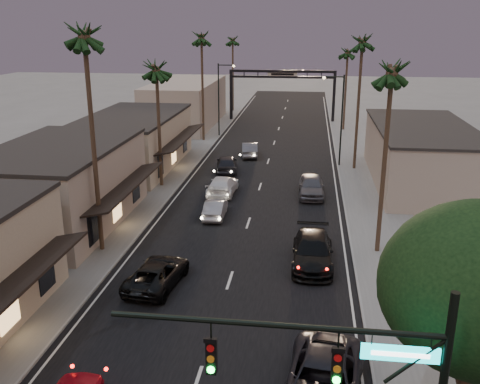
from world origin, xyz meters
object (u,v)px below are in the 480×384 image
(oncoming_silver, at_px, (215,208))
(oncoming_pickup, at_px, (157,273))
(palm_ra, at_px, (393,66))
(traffic_signal, at_px, (364,384))
(palm_ld, at_px, (201,35))
(palm_lc, at_px, (156,64))
(streetlight_left, at_px, (221,94))
(arch, at_px, (282,83))
(streetlight_right, at_px, (339,113))
(palm_lb, at_px, (84,30))
(palm_far, at_px, (233,38))
(curbside_near, at_px, (323,383))
(palm_rc, at_px, (348,49))
(curbside_black, at_px, (313,251))
(palm_rb, at_px, (363,38))

(oncoming_silver, bearing_deg, oncoming_pickup, 81.80)
(oncoming_silver, bearing_deg, palm_ra, 154.32)
(traffic_signal, xyz_separation_m, palm_ld, (-14.29, 51.00, 7.33))
(palm_lc, distance_m, oncoming_silver, 13.49)
(oncoming_silver, bearing_deg, streetlight_left, -83.09)
(arch, bearing_deg, streetlight_right, -74.53)
(palm_lb, relative_size, palm_far, 1.15)
(streetlight_left, bearing_deg, curbside_near, -76.22)
(palm_lb, bearing_deg, oncoming_pickup, -40.52)
(palm_rc, distance_m, oncoming_pickup, 48.71)
(palm_ld, relative_size, oncoming_pickup, 2.76)
(arch, height_order, palm_far, palm_far)
(oncoming_pickup, relative_size, curbside_black, 0.88)
(traffic_signal, xyz_separation_m, streetlight_left, (-12.61, 54.00, 0.25))
(palm_ra, height_order, palm_far, same)
(palm_ld, distance_m, palm_rb, 20.42)
(streetlight_left, distance_m, palm_lb, 36.93)
(palm_lb, height_order, curbside_black, palm_lb)
(palm_ra, height_order, curbside_black, palm_ra)
(palm_ra, relative_size, palm_rb, 0.93)
(traffic_signal, xyz_separation_m, palm_lb, (-14.29, 18.00, 8.30))
(streetlight_right, distance_m, curbside_near, 35.82)
(streetlight_right, bearing_deg, oncoming_silver, -120.61)
(palm_lb, distance_m, palm_lc, 14.30)
(palm_ra, bearing_deg, palm_rb, 90.00)
(palm_ld, height_order, palm_rc, palm_ld)
(curbside_near, bearing_deg, palm_rc, 93.05)
(traffic_signal, distance_m, palm_rb, 40.77)
(oncoming_pickup, bearing_deg, palm_far, -78.95)
(traffic_signal, height_order, arch, traffic_signal)
(palm_rb, bearing_deg, streetlight_left, 137.95)
(oncoming_silver, xyz_separation_m, curbside_black, (7.12, -7.29, 0.18))
(oncoming_silver, relative_size, curbside_black, 0.69)
(oncoming_pickup, distance_m, curbside_black, 9.20)
(palm_rc, bearing_deg, streetlight_left, -158.86)
(palm_ra, xyz_separation_m, curbside_near, (-3.63, -14.49, -10.58))
(oncoming_pickup, xyz_separation_m, curbside_black, (8.39, 3.76, 0.13))
(palm_rb, bearing_deg, palm_lc, -155.06)
(arch, distance_m, curbside_black, 48.75)
(palm_lb, height_order, curbside_near, palm_lb)
(palm_rc, bearing_deg, curbside_near, -93.81)
(streetlight_left, xyz_separation_m, oncoming_silver, (4.36, -29.02, -4.67))
(arch, distance_m, palm_ld, 18.61)
(streetlight_right, height_order, palm_ra, palm_ra)
(palm_ra, xyz_separation_m, oncoming_silver, (-11.16, 4.98, -10.78))
(palm_ra, relative_size, oncoming_silver, 3.28)
(palm_lc, height_order, oncoming_silver, palm_lc)
(arch, bearing_deg, palm_ra, -79.41)
(palm_rc, bearing_deg, curbside_black, -95.45)
(palm_rc, relative_size, curbside_near, 1.97)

